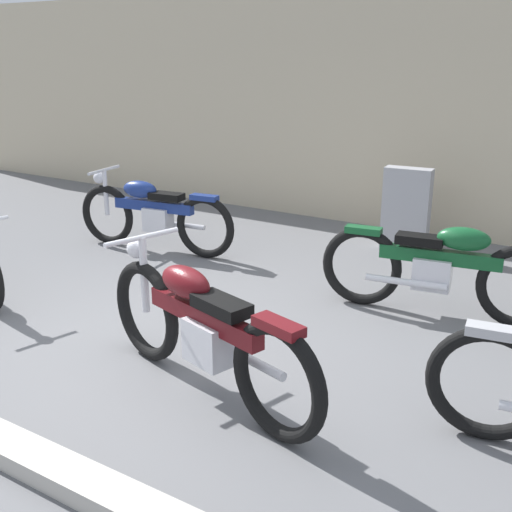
{
  "coord_description": "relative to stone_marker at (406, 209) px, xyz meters",
  "views": [
    {
      "loc": [
        3.03,
        -3.46,
        2.3
      ],
      "look_at": [
        0.21,
        1.05,
        0.55
      ],
      "focal_mm": 44.17,
      "sensor_mm": 36.0,
      "label": 1
    }
  ],
  "objects": [
    {
      "name": "building_wall",
      "position": [
        -0.68,
        0.91,
        1.05
      ],
      "size": [
        18.0,
        0.3,
        3.08
      ],
      "primitive_type": "cube",
      "color": "beige",
      "rests_on": "ground_plane"
    },
    {
      "name": "motorcycle_maroon",
      "position": [
        -0.04,
        -4.0,
        -0.01
      ],
      "size": [
        2.17,
        0.85,
        1.0
      ],
      "rotation": [
        0.0,
        0.0,
        2.87
      ],
      "color": "black",
      "rests_on": "ground_plane"
    },
    {
      "name": "motorcycle_blue",
      "position": [
        -2.51,
        -1.66,
        -0.04
      ],
      "size": [
        2.09,
        0.62,
        0.94
      ],
      "rotation": [
        0.0,
        0.0,
        3.28
      ],
      "color": "black",
      "rests_on": "ground_plane"
    },
    {
      "name": "ground_plane",
      "position": [
        -0.68,
        -3.68,
        -0.49
      ],
      "size": [
        40.0,
        40.0,
        0.0
      ],
      "primitive_type": "plane",
      "color": "slate"
    },
    {
      "name": "motorcycle_green",
      "position": [
        0.95,
        -1.81,
        -0.03
      ],
      "size": [
        2.13,
        0.65,
        0.96
      ],
      "rotation": [
        0.0,
        0.0,
        0.15
      ],
      "color": "black",
      "rests_on": "ground_plane"
    },
    {
      "name": "stone_marker",
      "position": [
        0.0,
        0.0,
        0.0
      ],
      "size": [
        0.57,
        0.25,
        0.98
      ],
      "primitive_type": "cube",
      "rotation": [
        0.0,
        0.0,
        0.08
      ],
      "color": "#9E9EA3",
      "rests_on": "ground_plane"
    }
  ]
}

